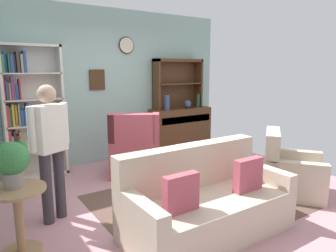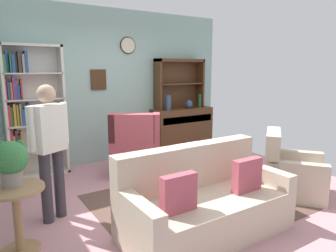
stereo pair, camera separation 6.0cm
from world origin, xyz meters
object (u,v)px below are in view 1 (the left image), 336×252
Objects in this scene: armchair_floral at (290,173)px; coffee_table at (180,172)px; plant_stand at (19,214)px; bookshelf at (28,110)px; sideboard_hutch at (178,77)px; wingback_chair at (135,152)px; bottle_wine at (198,101)px; sideboard at (180,128)px; vase_round at (187,104)px; potted_plant_large at (13,160)px; person_reading at (50,144)px; couch_floral at (205,204)px; book_stack at (180,162)px; vase_tall at (167,103)px.

armchair_floral is 1.35× the size of coffee_table.
bookshelf is at bearing 77.14° from plant_stand.
coffee_table is at bearing -53.04° from bookshelf.
sideboard_hutch is 1.01× the size of wingback_chair.
sideboard_hutch is 3.90× the size of bottle_wine.
sideboard is 4.60× the size of bottle_wine.
vase_round reaches higher than potted_plant_large.
bookshelf is 1.81m from wingback_chair.
vase_round is 0.40× the size of potted_plant_large.
person_reading is at bearing -150.83° from wingback_chair.
couch_floral is 1.16× the size of person_reading.
plant_stand is at bearing 171.09° from armchair_floral.
person_reading is 1.95× the size of coffee_table.
couch_floral is 0.93m from coffee_table.
wingback_chair is 2.34m from plant_stand.
bottle_wine reaches higher than book_stack.
sideboard_hutch reaches higher than armchair_floral.
couch_floral is (-1.69, -2.90, -1.25)m from sideboard_hutch.
vase_tall is 0.19× the size of person_reading.
bottle_wine is 0.16× the size of couch_floral.
person_reading is at bearing -92.40° from bookshelf.
coffee_table is (-1.00, -1.83, -0.71)m from vase_tall.
sideboard_hutch reaches higher than bottle_wine.
couch_floral is 1.66× the size of wingback_chair.
vase_tall is 2.21m from coffee_table.
plant_stand is at bearing -151.70° from bottle_wine.
potted_plant_large is (-3.41, -2.19, -0.66)m from sideboard_hutch.
sideboard_hutch is (2.90, 0.03, 0.47)m from bookshelf.
book_stack is at bearing -81.27° from wingback_chair.
potted_plant_large is 1.94× the size of book_stack.
couch_floral is at bearing -123.81° from vase_round.
vase_tall is at bearing 61.80° from book_stack.
vase_round is 0.21× the size of coffee_table.
bookshelf reaches higher than plant_stand.
bookshelf is at bearing -179.50° from sideboard_hutch.
couch_floral is at bearing -67.26° from bookshelf.
coffee_table is 3.63× the size of book_stack.
coffee_table is at bearing 6.22° from plant_stand.
coffee_table is (-1.39, -2.02, -1.21)m from sideboard_hutch.
vase_tall is at bearing -168.37° from sideboard.
bottle_wine is at bearing -12.89° from sideboard.
plant_stand is at bearing -102.86° from bookshelf.
vase_round is 0.60× the size of bottle_wine.
bottle_wine is 0.18× the size of person_reading.
bookshelf is 1.16× the size of couch_floral.
plant_stand is (-1.71, 0.66, 0.09)m from couch_floral.
potted_plant_large reaches higher than wingback_chair.
sideboard is 4.01m from potted_plant_large.
couch_floral reaches higher than book_stack.
armchair_floral is at bearing -90.85° from sideboard.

